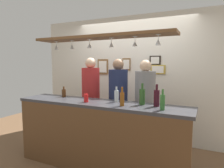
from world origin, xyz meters
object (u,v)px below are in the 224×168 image
(person_middle_navy_shirt, at_px, (118,96))
(person_right_grey_shirt, at_px, (145,99))
(person_left_red_shirt, at_px, (91,93))
(picture_frame_upper_small, at_px, (155,60))
(bottle_champagne_green, at_px, (142,96))
(drink_can, at_px, (86,98))
(picture_frame_crest, at_px, (126,64))
(bottle_soda_clear, at_px, (116,96))
(bottle_beer_green_import, at_px, (162,102))
(bottle_beer_amber_tall, at_px, (122,99))
(picture_frame_caricature, at_px, (103,67))
(picture_frame_lower_pair, at_px, (158,69))
(bottle_beer_brown_stubby, at_px, (64,93))
(bottle_wine_dark_red, at_px, (157,98))

(person_middle_navy_shirt, relative_size, person_right_grey_shirt, 1.01)
(person_left_red_shirt, distance_m, person_middle_navy_shirt, 0.57)
(picture_frame_upper_small, bearing_deg, bottle_champagne_green, -83.72)
(drink_can, bearing_deg, picture_frame_crest, 88.12)
(person_middle_navy_shirt, distance_m, bottle_soda_clear, 0.58)
(picture_frame_upper_small, bearing_deg, bottle_beer_green_import, -72.83)
(picture_frame_crest, bearing_deg, person_middle_navy_shirt, -79.47)
(person_right_grey_shirt, xyz_separation_m, picture_frame_upper_small, (-0.02, 0.74, 0.66))
(bottle_beer_amber_tall, distance_m, drink_can, 0.59)
(bottle_champagne_green, bearing_deg, picture_frame_caricature, 135.47)
(picture_frame_lower_pair, xyz_separation_m, picture_frame_crest, (-0.67, 0.00, 0.10))
(bottle_soda_clear, relative_size, drink_can, 1.89)
(bottle_beer_green_import, height_order, bottle_soda_clear, bottle_beer_green_import)
(person_left_red_shirt, height_order, bottle_beer_brown_stubby, person_left_red_shirt)
(picture_frame_upper_small, bearing_deg, person_right_grey_shirt, -88.42)
(bottle_champagne_green, distance_m, drink_can, 0.83)
(picture_frame_caricature, distance_m, picture_frame_upper_small, 1.19)
(bottle_soda_clear, bearing_deg, picture_frame_crest, 105.23)
(bottle_champagne_green, height_order, bottle_beer_amber_tall, bottle_champagne_green)
(picture_frame_crest, bearing_deg, picture_frame_caricature, 180.00)
(bottle_beer_green_import, distance_m, bottle_soda_clear, 0.77)
(bottle_soda_clear, xyz_separation_m, picture_frame_upper_small, (0.27, 1.27, 0.54))
(bottle_champagne_green, xyz_separation_m, picture_frame_lower_pair, (-0.09, 1.31, 0.34))
(person_middle_navy_shirt, bearing_deg, picture_frame_caricature, 133.82)
(person_middle_navy_shirt, relative_size, bottle_champagne_green, 5.63)
(bottle_beer_amber_tall, bearing_deg, person_right_grey_shirt, 82.70)
(person_left_red_shirt, relative_size, person_right_grey_shirt, 1.03)
(person_left_red_shirt, distance_m, picture_frame_upper_small, 1.43)
(person_left_red_shirt, relative_size, picture_frame_caricature, 5.05)
(bottle_beer_brown_stubby, height_order, picture_frame_lower_pair, picture_frame_lower_pair)
(person_middle_navy_shirt, distance_m, bottle_champagne_green, 0.85)
(person_left_red_shirt, bearing_deg, bottle_beer_brown_stubby, -112.87)
(person_left_red_shirt, xyz_separation_m, person_middle_navy_shirt, (0.57, -0.00, -0.02))
(bottle_beer_brown_stubby, distance_m, picture_frame_upper_small, 1.88)
(bottle_beer_amber_tall, distance_m, picture_frame_lower_pair, 1.55)
(bottle_champagne_green, distance_m, bottle_beer_brown_stubby, 1.42)
(picture_frame_lower_pair, bearing_deg, person_left_red_shirt, -146.37)
(picture_frame_lower_pair, bearing_deg, bottle_champagne_green, -86.28)
(person_left_red_shirt, bearing_deg, person_middle_navy_shirt, -0.00)
(person_middle_navy_shirt, bearing_deg, bottle_soda_clear, -68.60)
(person_left_red_shirt, xyz_separation_m, picture_frame_lower_pair, (1.11, 0.74, 0.45))
(person_middle_navy_shirt, bearing_deg, bottle_beer_amber_tall, -62.46)
(person_right_grey_shirt, bearing_deg, picture_frame_caricature, 148.52)
(picture_frame_lower_pair, distance_m, picture_frame_caricature, 1.24)
(person_middle_navy_shirt, relative_size, picture_frame_crest, 6.50)
(drink_can, bearing_deg, bottle_soda_clear, 29.60)
(bottle_wine_dark_red, relative_size, picture_frame_upper_small, 1.36)
(bottle_champagne_green, height_order, picture_frame_crest, picture_frame_crest)
(person_left_red_shirt, xyz_separation_m, bottle_soda_clear, (0.78, -0.53, 0.09))
(bottle_champagne_green, height_order, picture_frame_caricature, picture_frame_caricature)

